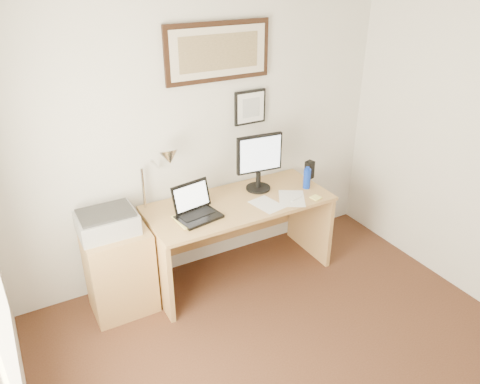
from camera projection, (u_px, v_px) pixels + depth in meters
wall_back at (203, 137)px, 4.01m from camera, size 3.50×0.02×2.50m
side_cabinet at (120, 272)px, 3.77m from camera, size 0.50×0.40×0.73m
water_bottle at (307, 179)px, 4.21m from camera, size 0.07×0.07×0.19m
bottle_cap at (308, 168)px, 4.16m from camera, size 0.03×0.03×0.02m
speaker at (309, 170)px, 4.40m from camera, size 0.09×0.09×0.17m
paper_sheet_a at (267, 204)px, 3.97m from camera, size 0.25×0.31×0.00m
paper_sheet_b at (292, 198)px, 4.06m from camera, size 0.35×0.38×0.00m
sticky_pad at (316, 198)px, 4.06m from camera, size 0.10×0.10×0.01m
marker_pen at (296, 199)px, 4.05m from camera, size 0.14×0.06×0.02m
book at (178, 223)px, 3.67m from camera, size 0.19×0.25×0.02m
desk at (235, 221)px, 4.19m from camera, size 1.60×0.70×0.75m
laptop at (196, 210)px, 3.77m from camera, size 0.38×0.35×0.26m
lcd_monitor at (259, 160)px, 4.09m from camera, size 0.42×0.22×0.52m
printer at (107, 222)px, 3.57m from camera, size 0.44×0.34×0.18m
desk_lamp at (167, 160)px, 3.72m from camera, size 0.29×0.27×0.53m
picture_large at (218, 52)px, 3.74m from camera, size 0.92×0.04×0.47m
picture_small at (250, 107)px, 4.09m from camera, size 0.30×0.03×0.30m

